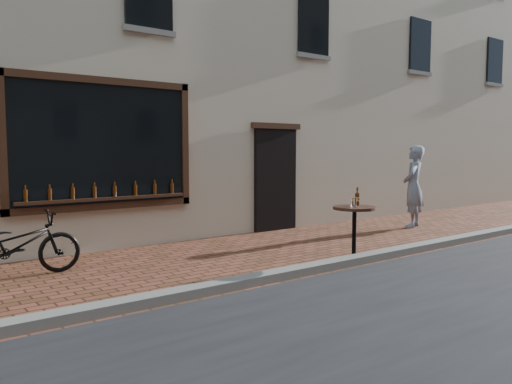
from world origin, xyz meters
TOP-DOWN VIEW (x-y plane):
  - ground at (0.00, 0.00)m, footprint 90.00×90.00m
  - kerb at (0.00, 0.20)m, footprint 90.00×0.25m
  - shop_building at (0.00, 6.50)m, footprint 28.00×6.20m
  - cargo_bicycle at (-3.56, 2.43)m, footprint 2.03×0.64m
  - bistro_table at (0.96, 0.35)m, footprint 0.67×0.67m
  - pedestrian at (4.67, 1.91)m, footprint 0.79×0.68m

SIDE VIEW (x-z plane):
  - ground at x=0.00m, z-range 0.00..0.00m
  - kerb at x=0.00m, z-range 0.00..0.12m
  - cargo_bicycle at x=-3.56m, z-range -0.02..0.94m
  - bistro_table at x=0.96m, z-range 0.04..1.19m
  - pedestrian at x=4.67m, z-range 0.00..1.85m
  - shop_building at x=0.00m, z-range 0.00..10.00m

